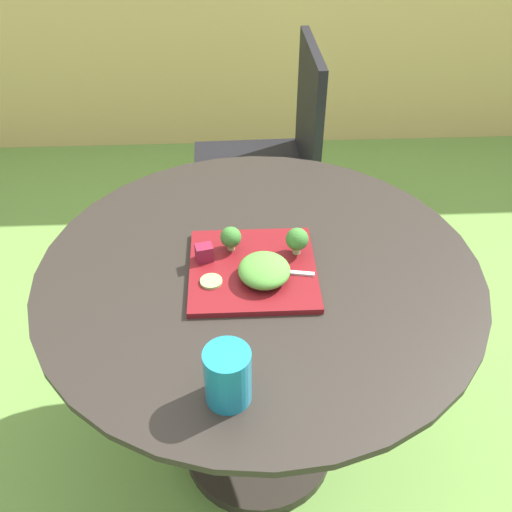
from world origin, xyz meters
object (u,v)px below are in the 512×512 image
(drinking_glass, at_px, (228,378))
(fork, at_px, (273,271))
(salad_plate, at_px, (253,269))
(patio_chair, at_px, (278,149))

(drinking_glass, relative_size, fork, 0.74)
(salad_plate, bearing_deg, fork, -22.42)
(fork, bearing_deg, salad_plate, 157.58)
(salad_plate, xyz_separation_m, fork, (0.04, -0.02, 0.01))
(patio_chair, xyz_separation_m, fork, (-0.09, -0.93, 0.21))
(fork, bearing_deg, drinking_glass, -107.45)
(fork, bearing_deg, patio_chair, 84.69)
(salad_plate, xyz_separation_m, drinking_glass, (-0.06, -0.34, 0.04))
(patio_chair, bearing_deg, salad_plate, -98.09)
(salad_plate, height_order, drinking_glass, drinking_glass)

